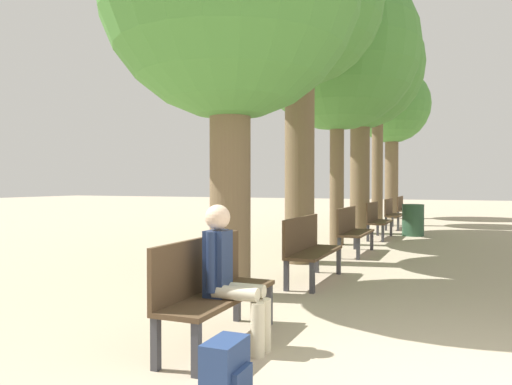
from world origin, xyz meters
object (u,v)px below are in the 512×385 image
at_px(bench_row_5, 403,207).
at_px(backpack, 226,370).
at_px(trash_bin, 413,220).
at_px(bench_row_1, 308,245).
at_px(bench_row_2, 352,228).
at_px(bench_row_0, 210,284).
at_px(tree_row_3, 360,68).
at_px(tree_row_5, 392,107).
at_px(tree_row_4, 378,85).
at_px(bench_row_4, 392,212).
at_px(bench_row_3, 376,218).
at_px(tree_row_2, 337,50).
at_px(person_seated, 229,272).
at_px(tree_row_1, 300,8).

distance_m(bench_row_5, backpack, 15.68).
bearing_deg(trash_bin, bench_row_1, -96.46).
bearing_deg(bench_row_2, bench_row_5, 90.00).
height_order(bench_row_0, tree_row_3, tree_row_3).
bearing_deg(tree_row_5, backpack, -85.86).
bearing_deg(tree_row_4, tree_row_3, -90.00).
bearing_deg(bench_row_2, bench_row_4, 90.00).
bearing_deg(bench_row_5, bench_row_1, -90.00).
height_order(bench_row_3, tree_row_3, tree_row_3).
bearing_deg(bench_row_4, tree_row_4, 119.15).
bearing_deg(bench_row_0, bench_row_5, 90.00).
bearing_deg(trash_bin, tree_row_4, 114.99).
distance_m(bench_row_4, trash_bin, 2.06).
xyz_separation_m(tree_row_2, tree_row_4, (0.00, 5.64, 0.22)).
distance_m(tree_row_2, backpack, 9.30).
relative_size(tree_row_2, person_seated, 5.14).
bearing_deg(person_seated, tree_row_2, 96.64).
bearing_deg(bench_row_2, tree_row_4, 95.13).
xyz_separation_m(bench_row_0, bench_row_1, (0.00, 2.94, 0.00)).
xyz_separation_m(bench_row_3, bench_row_5, (0.00, 5.88, 0.00)).
distance_m(bench_row_1, backpack, 3.97).
distance_m(bench_row_0, tree_row_2, 8.23).
height_order(bench_row_3, tree_row_5, tree_row_5).
xyz_separation_m(bench_row_2, tree_row_1, (-0.63, -1.38, 3.90)).
relative_size(bench_row_2, backpack, 3.94).
bearing_deg(bench_row_0, person_seated, -21.18).
bearing_deg(bench_row_0, bench_row_1, 90.00).
distance_m(tree_row_1, trash_bin, 6.83).
distance_m(bench_row_3, bench_row_5, 5.88).
distance_m(bench_row_3, tree_row_2, 4.22).
bearing_deg(tree_row_5, bench_row_5, -69.40).
height_order(bench_row_1, tree_row_5, tree_row_5).
height_order(bench_row_4, trash_bin, bench_row_4).
height_order(bench_row_5, person_seated, person_seated).
relative_size(bench_row_1, bench_row_2, 1.00).
height_order(bench_row_5, tree_row_2, tree_row_2).
xyz_separation_m(bench_row_3, tree_row_4, (-0.63, 4.07, 4.08)).
bearing_deg(bench_row_1, tree_row_3, 95.15).
xyz_separation_m(bench_row_1, bench_row_3, (0.00, 5.88, 0.00)).
distance_m(bench_row_2, backpack, 6.88).
relative_size(bench_row_4, trash_bin, 1.84).
bearing_deg(bench_row_3, bench_row_0, -90.00).
height_order(bench_row_1, bench_row_3, same).
distance_m(bench_row_0, bench_row_3, 8.81).
bearing_deg(bench_row_3, person_seated, -88.55).
bearing_deg(bench_row_5, bench_row_4, -90.00).
bearing_deg(bench_row_1, person_seated, -85.75).
relative_size(bench_row_1, bench_row_3, 1.00).
height_order(bench_row_3, trash_bin, bench_row_3).
bearing_deg(bench_row_2, person_seated, -87.84).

